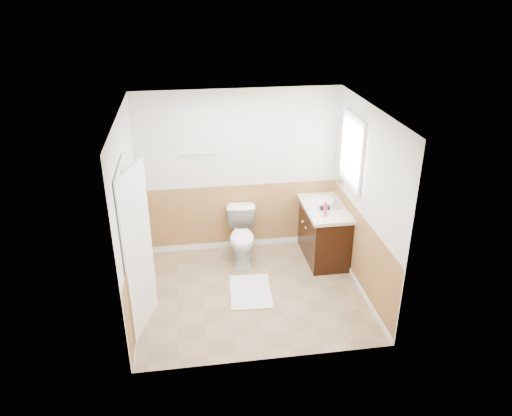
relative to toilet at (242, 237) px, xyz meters
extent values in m
plane|color=#8C7051|center=(0.01, -0.88, -0.39)|extent=(3.00, 3.00, 0.00)
plane|color=white|center=(0.01, -0.88, 2.11)|extent=(3.00, 3.00, 0.00)
plane|color=silver|center=(0.01, 0.42, 0.86)|extent=(3.00, 0.00, 3.00)
plane|color=silver|center=(0.01, -2.18, 0.86)|extent=(3.00, 0.00, 3.00)
plane|color=silver|center=(-1.49, -0.88, 0.86)|extent=(0.00, 3.00, 3.00)
plane|color=silver|center=(1.51, -0.88, 0.86)|extent=(0.00, 3.00, 3.00)
plane|color=#A07B40|center=(0.01, 0.41, 0.11)|extent=(3.00, 0.00, 3.00)
plane|color=#A07B40|center=(0.01, -2.17, 0.11)|extent=(3.00, 0.00, 3.00)
plane|color=#A07B40|center=(-1.47, -0.88, 0.11)|extent=(0.00, 2.60, 2.60)
plane|color=#A07B40|center=(1.50, -0.88, 0.11)|extent=(0.00, 2.60, 2.60)
imported|color=white|center=(0.00, 0.00, 0.00)|extent=(0.48, 0.79, 0.78)
cube|color=white|center=(0.00, -0.88, -0.38)|extent=(0.60, 0.83, 0.02)
cube|color=black|center=(1.23, -0.07, 0.01)|extent=(0.55, 1.10, 0.80)
sphere|color=silver|center=(0.93, -0.17, 0.16)|extent=(0.03, 0.03, 0.03)
sphere|color=white|center=(0.93, 0.03, 0.16)|extent=(0.03, 0.03, 0.03)
cube|color=white|center=(1.22, -0.07, 0.44)|extent=(0.60, 1.15, 0.05)
cylinder|color=white|center=(1.23, 0.08, 0.47)|extent=(0.36, 0.36, 0.02)
cylinder|color=silver|center=(1.41, 0.08, 0.53)|extent=(0.02, 0.02, 0.14)
cylinder|color=#C83366|center=(1.13, -0.41, 0.57)|extent=(0.05, 0.05, 0.22)
imported|color=#919AA4|center=(1.35, -0.19, 0.55)|extent=(0.10, 0.10, 0.18)
cylinder|color=black|center=(1.18, -0.22, 0.50)|extent=(0.14, 0.07, 0.07)
cylinder|color=black|center=(1.15, -0.14, 0.47)|extent=(0.03, 0.03, 0.07)
cube|color=silver|center=(1.49, 0.22, 1.16)|extent=(0.02, 0.35, 0.90)
cube|color=white|center=(1.48, -0.29, 1.36)|extent=(0.04, 0.80, 1.00)
cube|color=white|center=(1.50, -0.29, 1.36)|extent=(0.01, 0.70, 0.90)
cube|color=white|center=(-1.39, -1.33, 0.63)|extent=(0.29, 0.78, 2.04)
cube|color=white|center=(-1.46, -1.33, 0.64)|extent=(0.02, 0.92, 2.10)
sphere|color=silver|center=(-1.33, -1.00, 0.56)|extent=(0.06, 0.06, 0.06)
cylinder|color=silver|center=(-0.54, 0.37, 1.21)|extent=(0.62, 0.02, 0.02)
cylinder|color=silver|center=(-0.09, 0.35, 0.31)|extent=(0.14, 0.02, 0.02)
cylinder|color=white|center=(-0.09, 0.35, 0.31)|extent=(0.10, 0.11, 0.11)
cube|color=white|center=(-0.09, 0.35, 0.20)|extent=(0.10, 0.01, 0.16)
camera|label=1|loc=(-0.75, -6.37, 3.52)|focal=34.42mm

